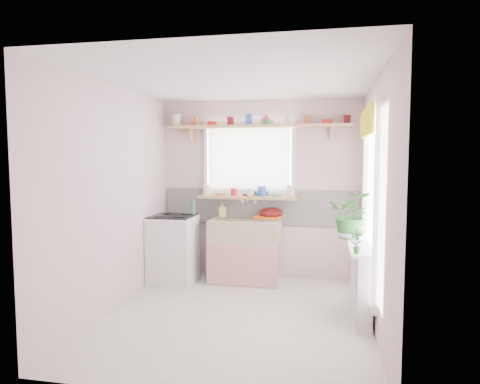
# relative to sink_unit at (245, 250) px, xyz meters

# --- Properties ---
(room) EXTENTS (3.20, 3.20, 3.20)m
(room) POSITION_rel_sink_unit_xyz_m (0.81, -0.43, 0.94)
(room) COLOR silver
(room) RESTS_ON ground
(sink_unit) EXTENTS (0.95, 0.65, 1.11)m
(sink_unit) POSITION_rel_sink_unit_xyz_m (0.00, 0.00, 0.00)
(sink_unit) COLOR white
(sink_unit) RESTS_ON ground
(cooker) EXTENTS (0.58, 0.58, 0.93)m
(cooker) POSITION_rel_sink_unit_xyz_m (-0.95, -0.24, 0.03)
(cooker) COLOR white
(cooker) RESTS_ON ground
(radiator_ledge) EXTENTS (0.22, 0.95, 0.78)m
(radiator_ledge) POSITION_rel_sink_unit_xyz_m (1.45, -1.09, -0.03)
(radiator_ledge) COLOR white
(radiator_ledge) RESTS_ON ground
(windowsill) EXTENTS (1.40, 0.22, 0.04)m
(windowsill) POSITION_rel_sink_unit_xyz_m (-0.00, 0.19, 0.71)
(windowsill) COLOR tan
(windowsill) RESTS_ON room
(pine_shelf) EXTENTS (2.52, 0.24, 0.04)m
(pine_shelf) POSITION_rel_sink_unit_xyz_m (0.15, 0.18, 1.69)
(pine_shelf) COLOR tan
(pine_shelf) RESTS_ON room
(shelf_crockery) EXTENTS (2.47, 0.11, 0.12)m
(shelf_crockery) POSITION_rel_sink_unit_xyz_m (0.13, 0.18, 1.76)
(shelf_crockery) COLOR silver
(shelf_crockery) RESTS_ON pine_shelf
(sill_crockery) EXTENTS (1.35, 0.11, 0.12)m
(sill_crockery) POSITION_rel_sink_unit_xyz_m (-0.02, 0.19, 0.78)
(sill_crockery) COLOR silver
(sill_crockery) RESTS_ON windowsill
(dish_tray) EXTENTS (0.41, 0.35, 0.04)m
(dish_tray) POSITION_rel_sink_unit_xyz_m (0.29, 0.21, 0.44)
(dish_tray) COLOR orange
(dish_tray) RESTS_ON sink_unit
(colander) EXTENTS (0.44, 0.44, 0.15)m
(colander) POSITION_rel_sink_unit_xyz_m (0.33, 0.21, 0.49)
(colander) COLOR #5B0F0F
(colander) RESTS_ON sink_unit
(jade_plant) EXTENTS (0.55, 0.50, 0.55)m
(jade_plant) POSITION_rel_sink_unit_xyz_m (1.36, -0.69, 0.62)
(jade_plant) COLOR #306729
(jade_plant) RESTS_ON radiator_ledge
(fruit_bowl) EXTENTS (0.40, 0.40, 0.08)m
(fruit_bowl) POSITION_rel_sink_unit_xyz_m (1.36, -0.72, 0.38)
(fruit_bowl) COLOR white
(fruit_bowl) RESTS_ON radiator_ledge
(herb_pot) EXTENTS (0.13, 0.11, 0.23)m
(herb_pot) POSITION_rel_sink_unit_xyz_m (1.36, -1.47, 0.46)
(herb_pot) COLOR #286528
(herb_pot) RESTS_ON radiator_ledge
(soap_bottle_sink) EXTENTS (0.13, 0.13, 0.21)m
(soap_bottle_sink) POSITION_rel_sink_unit_xyz_m (-0.38, 0.21, 0.52)
(soap_bottle_sink) COLOR #D6D25F
(soap_bottle_sink) RESTS_ON sink_unit
(sill_cup) EXTENTS (0.16, 0.16, 0.10)m
(sill_cup) POSITION_rel_sink_unit_xyz_m (0.04, 0.13, 0.78)
(sill_cup) COLOR silver
(sill_cup) RESTS_ON windowsill
(sill_bowl) EXTENTS (0.27, 0.27, 0.07)m
(sill_bowl) POSITION_rel_sink_unit_xyz_m (0.18, 0.25, 0.76)
(sill_bowl) COLOR #305F9C
(sill_bowl) RESTS_ON windowsill
(shelf_vase) EXTENTS (0.18, 0.18, 0.16)m
(shelf_vase) POSITION_rel_sink_unit_xyz_m (0.25, 0.24, 1.79)
(shelf_vase) COLOR #9D3A30
(shelf_vase) RESTS_ON pine_shelf
(cooker_bottle) EXTENTS (0.12, 0.12, 0.24)m
(cooker_bottle) POSITION_rel_sink_unit_xyz_m (-0.73, -0.05, 0.60)
(cooker_bottle) COLOR #3A7544
(cooker_bottle) RESTS_ON cooker
(fruit) EXTENTS (0.20, 0.14, 0.10)m
(fruit) POSITION_rel_sink_unit_xyz_m (1.37, -0.71, 0.44)
(fruit) COLOR orange
(fruit) RESTS_ON fruit_bowl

